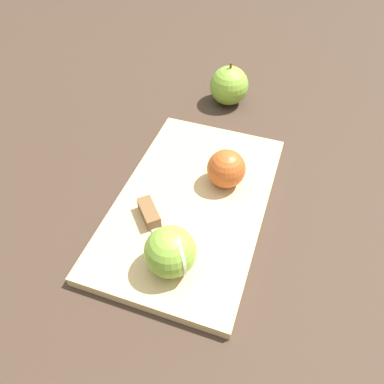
{
  "coord_description": "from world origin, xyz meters",
  "views": [
    {
      "loc": [
        0.42,
        0.07,
        0.51
      ],
      "look_at": [
        0.0,
        0.0,
        0.04
      ],
      "focal_mm": 35.0,
      "sensor_mm": 36.0,
      "label": 1
    }
  ],
  "objects": [
    {
      "name": "cutting_board",
      "position": [
        0.0,
        0.0,
        0.01
      ],
      "size": [
        0.45,
        0.32,
        0.02
      ],
      "color": "tan",
      "rests_on": "ground_plane"
    },
    {
      "name": "ground_plane",
      "position": [
        0.0,
        0.0,
        0.0
      ],
      "size": [
        4.0,
        4.0,
        0.0
      ],
      "primitive_type": "plane",
      "color": "#38281E"
    },
    {
      "name": "apple_half_left",
      "position": [
        -0.05,
        0.05,
        0.05
      ],
      "size": [
        0.07,
        0.07,
        0.07
      ],
      "rotation": [
        0.0,
        0.0,
        4.41
      ],
      "color": "#AD4C1E",
      "rests_on": "cutting_board"
    },
    {
      "name": "apple_half_right",
      "position": [
        0.13,
        -0.01,
        0.06
      ],
      "size": [
        0.08,
        0.08,
        0.08
      ],
      "rotation": [
        0.0,
        0.0,
        2.05
      ],
      "color": "olive",
      "rests_on": "cutting_board"
    },
    {
      "name": "apple_whole",
      "position": [
        -0.33,
        0.03,
        0.04
      ],
      "size": [
        0.09,
        0.09,
        0.1
      ],
      "color": "olive",
      "rests_on": "ground_plane"
    },
    {
      "name": "knife",
      "position": [
        0.06,
        -0.06,
        0.03
      ],
      "size": [
        0.13,
        0.09,
        0.02
      ],
      "rotation": [
        0.0,
        0.0,
        0.56
      ],
      "color": "silver",
      "rests_on": "cutting_board"
    }
  ]
}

